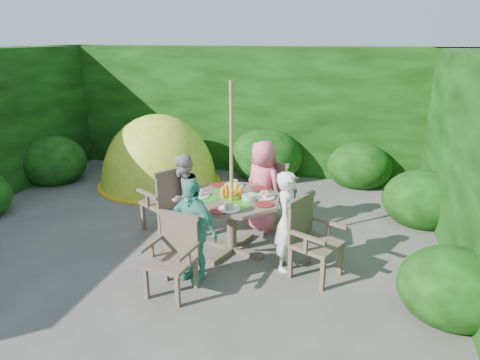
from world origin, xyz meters
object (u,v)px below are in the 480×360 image
(garden_chair_left, at_px, (167,199))
(child_back, at_px, (263,186))
(patio_table, at_px, (232,206))
(dome_tent, at_px, (160,183))
(garden_chair_right, at_px, (311,237))
(garden_chair_back, at_px, (273,190))
(child_front, at_px, (192,230))
(parasol_pole, at_px, (231,171))
(child_right, at_px, (288,221))
(child_left, at_px, (183,196))
(garden_chair_front, at_px, (174,254))

(garden_chair_left, bearing_deg, child_back, 139.63)
(patio_table, xyz_separation_m, dome_tent, (-2.12, 2.24, -0.63))
(garden_chair_right, distance_m, garden_chair_back, 1.54)
(child_back, distance_m, child_front, 1.60)
(patio_table, distance_m, parasol_pole, 0.47)
(child_right, height_order, child_left, child_right)
(garden_chair_right, height_order, dome_tent, dome_tent)
(child_left, bearing_deg, parasol_pole, 73.25)
(garden_chair_right, height_order, garden_chair_back, garden_chair_back)
(parasol_pole, bearing_deg, dome_tent, 133.32)
(garden_chair_front, bearing_deg, garden_chair_left, 125.07)
(garden_chair_front, relative_size, child_left, 0.70)
(child_back, xyz_separation_m, dome_tent, (-2.35, 1.48, -0.66))
(child_left, bearing_deg, child_back, 118.25)
(patio_table, xyz_separation_m, child_right, (0.76, -0.24, -0.02))
(garden_chair_right, xyz_separation_m, child_back, (-0.81, 1.08, 0.18))
(garden_chair_front, xyz_separation_m, child_right, (1.11, 0.81, 0.16))
(patio_table, height_order, child_front, child_front)
(child_back, bearing_deg, child_left, 61.08)
(dome_tent, bearing_deg, garden_chair_left, -66.94)
(patio_table, bearing_deg, child_back, 72.86)
(patio_table, distance_m, garden_chair_front, 1.12)
(garden_chair_left, distance_m, garden_chair_front, 1.54)
(garden_chair_back, bearing_deg, child_front, 82.05)
(child_right, bearing_deg, parasol_pole, 76.65)
(garden_chair_right, height_order, child_front, child_front)
(garden_chair_right, relative_size, child_front, 0.74)
(patio_table, distance_m, garden_chair_left, 1.11)
(garden_chair_back, xyz_separation_m, dome_tent, (-2.45, 1.20, -0.51))
(parasol_pole, xyz_separation_m, child_right, (0.76, -0.24, -0.49))
(garden_chair_back, bearing_deg, patio_table, 82.03)
(garden_chair_front, distance_m, child_left, 1.37)
(child_left, bearing_deg, dome_tent, -145.28)
(parasol_pole, relative_size, child_front, 1.80)
(parasol_pole, bearing_deg, child_left, 162.54)
(garden_chair_right, distance_m, garden_chair_left, 2.20)
(garden_chair_back, height_order, child_back, child_back)
(garden_chair_left, distance_m, child_back, 1.38)
(garden_chair_left, xyz_separation_m, garden_chair_front, (0.71, -1.36, -0.05))
(parasol_pole, bearing_deg, patio_table, -4.65)
(garden_chair_right, bearing_deg, child_front, 133.21)
(patio_table, xyz_separation_m, child_front, (-0.24, -0.76, -0.02))
(child_left, bearing_deg, garden_chair_back, 126.74)
(parasol_pole, height_order, garden_chair_left, parasol_pole)
(garden_chair_front, height_order, child_back, child_back)
(garden_chair_right, xyz_separation_m, dome_tent, (-3.17, 2.56, -0.49))
(child_back, height_order, dome_tent, dome_tent)
(garden_chair_back, height_order, dome_tent, dome_tent)
(garden_chair_left, relative_size, dome_tent, 0.35)
(parasol_pole, relative_size, child_right, 1.80)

